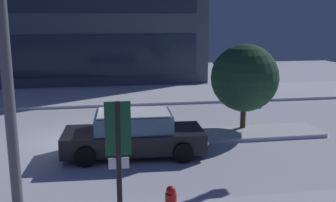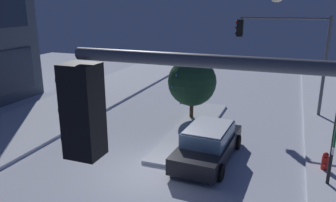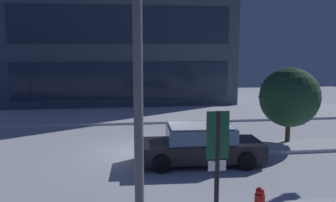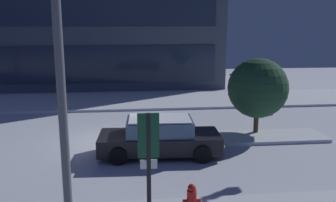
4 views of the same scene
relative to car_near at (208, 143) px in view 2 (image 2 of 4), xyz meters
name	(u,v)px [view 2 (image 2 of 4)]	position (x,y,z in m)	size (l,w,h in m)	color
ground	(151,173)	(-2.01, 1.78, -0.71)	(52.00, 52.00, 0.00)	silver
median_strip	(193,128)	(3.08, 1.57, -0.64)	(9.00, 1.80, 0.14)	silver
car_near	(208,143)	(0.00, 0.00, 0.00)	(4.83, 2.28, 1.49)	black
traffic_light_corner_near_right	(287,45)	(7.61, -2.59, 3.41)	(0.32, 5.23, 5.81)	#565960
fire_hydrant	(325,163)	(0.46, -4.58, -0.30)	(0.48, 0.26, 0.86)	red
parking_info_sign	(334,141)	(-0.67, -4.62, 1.08)	(0.55, 0.12, 2.82)	black
decorated_tree_median	(192,82)	(4.65, 2.14, 1.49)	(2.72, 2.72, 3.57)	#473323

